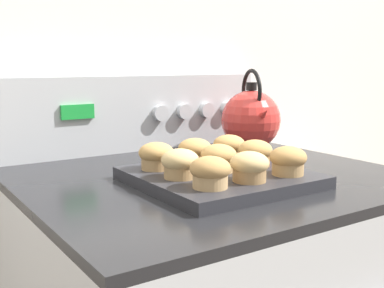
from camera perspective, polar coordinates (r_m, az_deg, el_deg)
The scene contains 13 objects.
wall_back at distance 1.27m, azimuth -8.10°, elevation 13.36°, with size 8.00×0.05×2.40m.
control_panel at distance 1.23m, azimuth -6.71°, elevation 3.67°, with size 0.72×0.07×0.19m.
muffin_pan at distance 0.89m, azimuth 3.27°, elevation -3.97°, with size 0.29×0.29×0.02m.
muffin_r0_c0 at distance 0.77m, azimuth 2.18°, elevation -3.35°, with size 0.07×0.07×0.05m.
muffin_r0_c1 at distance 0.82m, azimuth 6.83°, elevation -2.66°, with size 0.07×0.07×0.05m.
muffin_r0_c2 at distance 0.88m, azimuth 11.31°, elevation -1.94°, with size 0.07×0.07×0.05m.
muffin_r1_c0 at distance 0.83m, azimuth -1.41°, elevation -2.32°, with size 0.07×0.07×0.05m.
muffin_r1_c1 at distance 0.88m, azimuth 3.18°, elevation -1.67°, with size 0.07×0.07×0.05m.
muffin_r1_c2 at distance 0.94m, azimuth 7.48°, elevation -1.06°, with size 0.07×0.07×0.05m.
muffin_r2_c0 at distance 0.91m, azimuth -4.25°, elevation -1.40°, with size 0.07×0.07×0.05m.
muffin_r2_c1 at distance 0.95m, azimuth 0.34°, elevation -0.85°, with size 0.07×0.07×0.05m.
muffin_r2_c2 at distance 1.00m, azimuth 4.41°, elevation -0.36°, with size 0.07×0.07×0.05m.
tea_kettle at distance 1.24m, azimuth 7.01°, elevation 2.99°, with size 0.15×0.18×0.21m.
Camera 1 is at (-0.55, -0.42, 1.11)m, focal length 45.00 mm.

